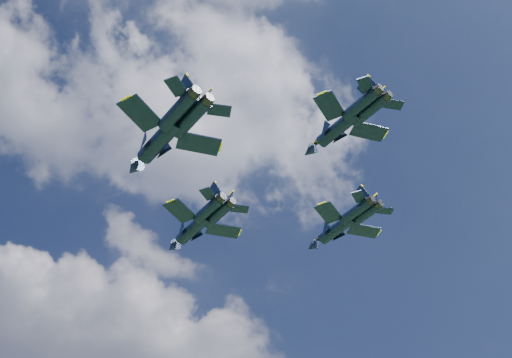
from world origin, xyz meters
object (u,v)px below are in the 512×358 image
object	(u,v)px
jet_lead	(192,229)
jet_right	(335,230)
jet_left	(158,142)
jet_slot	(336,130)

from	to	relation	value
jet_lead	jet_right	world-z (taller)	jet_lead
jet_left	jet_right	xyz separation A→B (m)	(25.63, 14.97, 0.51)
jet_left	jet_slot	bearing A→B (deg)	-39.74
jet_left	jet_slot	xyz separation A→B (m)	(21.54, -3.75, 1.30)
jet_left	jet_slot	world-z (taller)	jet_slot
jet_left	jet_right	bearing A→B (deg)	0.42
jet_right	jet_lead	bearing A→B (deg)	132.49
jet_lead	jet_slot	world-z (taller)	jet_lead
jet_right	jet_slot	world-z (taller)	jet_slot
jet_left	jet_slot	size ratio (longest dim) A/B	1.23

